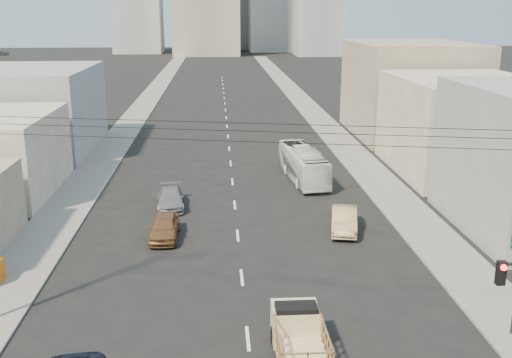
{
  "coord_description": "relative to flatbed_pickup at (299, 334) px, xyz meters",
  "views": [
    {
      "loc": [
        -1.11,
        -20.43,
        13.35
      ],
      "look_at": [
        1.15,
        14.33,
        3.5
      ],
      "focal_mm": 42.0,
      "sensor_mm": 36.0,
      "label": 1
    }
  ],
  "objects": [
    {
      "name": "city_bus",
      "position": [
        3.84,
        25.94,
        0.23
      ],
      "size": [
        3.12,
        9.66,
        2.64
      ],
      "primitive_type": "imported",
      "rotation": [
        0.0,
        0.0,
        0.1
      ],
      "color": "silver",
      "rests_on": "ground"
    },
    {
      "name": "sedan_brown",
      "position": [
        -6.36,
        13.5,
        -0.38
      ],
      "size": [
        1.75,
        4.21,
        1.43
      ],
      "primitive_type": "imported",
      "rotation": [
        0.0,
        0.0,
        -0.02
      ],
      "color": "brown",
      "rests_on": "ground"
    },
    {
      "name": "bldg_right_far",
      "position": [
        18.08,
        43.65,
        3.91
      ],
      "size": [
        12.0,
        16.0,
        10.0
      ],
      "primitive_type": "cube",
      "color": "gray",
      "rests_on": "ground"
    },
    {
      "name": "sidewalk_left",
      "position": [
        -13.67,
        69.65,
        -1.03
      ],
      "size": [
        3.5,
        180.0,
        0.12
      ],
      "primitive_type": "cube",
      "color": "slate",
      "rests_on": "ground"
    },
    {
      "name": "bldg_left_far",
      "position": [
        -21.42,
        38.65,
        2.91
      ],
      "size": [
        12.0,
        16.0,
        8.0
      ],
      "primitive_type": "cube",
      "color": "gray",
      "rests_on": "ground"
    },
    {
      "name": "sedan_grey",
      "position": [
        -6.41,
        19.41,
        -0.45
      ],
      "size": [
        2.13,
        4.57,
        1.29
      ],
      "primitive_type": "imported",
      "rotation": [
        0.0,
        0.0,
        0.07
      ],
      "color": "slate",
      "rests_on": "ground"
    },
    {
      "name": "sidewalk_right",
      "position": [
        9.83,
        69.65,
        -1.03
      ],
      "size": [
        3.5,
        180.0,
        0.12
      ],
      "primitive_type": "cube",
      "color": "slate",
      "rests_on": "ground"
    },
    {
      "name": "flatbed_pickup",
      "position": [
        0.0,
        0.0,
        0.0
      ],
      "size": [
        1.95,
        4.41,
        1.9
      ],
      "color": "beige",
      "rests_on": "ground"
    },
    {
      "name": "bldg_right_mid",
      "position": [
        17.58,
        27.65,
        2.91
      ],
      "size": [
        11.0,
        14.0,
        8.0
      ],
      "primitive_type": "cube",
      "color": "#A69C86",
      "rests_on": "ground"
    },
    {
      "name": "sedan_tan",
      "position": [
        4.76,
        14.05,
        -0.37
      ],
      "size": [
        2.37,
        4.63,
        1.46
      ],
      "primitive_type": "imported",
      "rotation": [
        0.0,
        0.0,
        -0.2
      ],
      "color": "tan",
      "rests_on": "ground"
    },
    {
      "name": "overhead_wires",
      "position": [
        -1.92,
        1.15,
        7.87
      ],
      "size": [
        23.01,
        5.02,
        0.72
      ],
      "color": "black",
      "rests_on": "ground"
    },
    {
      "name": "midrise_east",
      "position": [
        28.08,
        164.65,
        12.91
      ],
      "size": [
        14.0,
        14.0,
        28.0
      ],
      "primitive_type": "cube",
      "color": "#9A9CA2",
      "rests_on": "ground"
    },
    {
      "name": "lane_dashes",
      "position": [
        -1.92,
        52.65,
        -1.09
      ],
      "size": [
        0.15,
        104.0,
        0.01
      ],
      "color": "silver",
      "rests_on": "ground"
    }
  ]
}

